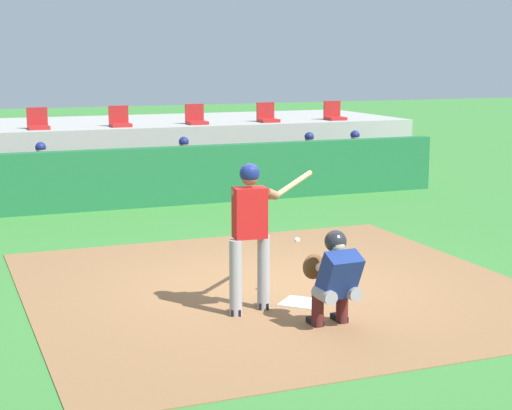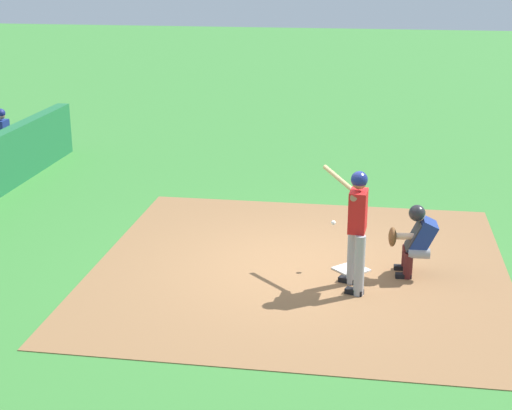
{
  "view_description": "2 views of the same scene",
  "coord_description": "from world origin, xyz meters",
  "px_view_note": "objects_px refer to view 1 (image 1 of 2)",
  "views": [
    {
      "loc": [
        -4.12,
        -9.78,
        3.04
      ],
      "look_at": [
        0.0,
        0.7,
        1.0
      ],
      "focal_mm": 58.21,
      "sensor_mm": 36.0,
      "label": 1
    },
    {
      "loc": [
        -11.14,
        -1.06,
        4.72
      ],
      "look_at": [
        0.0,
        0.7,
        1.0
      ],
      "focal_mm": 53.99,
      "sensor_mm": 36.0,
      "label": 2
    }
  ],
  "objects_px": {
    "dugout_player_2": "(311,160)",
    "stadium_seat_4": "(196,119)",
    "home_plate": "(300,303)",
    "stadium_seat_6": "(334,115)",
    "dugout_player_3": "(357,157)",
    "batter_at_plate": "(252,228)",
    "catcher_crouched": "(334,275)",
    "dugout_player_0": "(43,173)",
    "dugout_player_1": "(186,166)",
    "stadium_seat_3": "(120,121)",
    "stadium_seat_5": "(267,116)",
    "stadium_seat_2": "(38,123)"
  },
  "relations": [
    {
      "from": "home_plate",
      "to": "dugout_player_1",
      "type": "bearing_deg",
      "value": 83.15
    },
    {
      "from": "stadium_seat_3",
      "to": "dugout_player_1",
      "type": "bearing_deg",
      "value": -64.31
    },
    {
      "from": "stadium_seat_3",
      "to": "stadium_seat_4",
      "type": "bearing_deg",
      "value": 0.0
    },
    {
      "from": "dugout_player_3",
      "to": "stadium_seat_5",
      "type": "distance_m",
      "value": 2.64
    },
    {
      "from": "catcher_crouched",
      "to": "stadium_seat_3",
      "type": "distance_m",
      "value": 11.15
    },
    {
      "from": "home_plate",
      "to": "stadium_seat_3",
      "type": "xyz_separation_m",
      "value": [
        0.0,
        10.18,
        1.51
      ]
    },
    {
      "from": "batter_at_plate",
      "to": "catcher_crouched",
      "type": "xyz_separation_m",
      "value": [
        0.65,
        -0.87,
        -0.43
      ]
    },
    {
      "from": "batter_at_plate",
      "to": "catcher_crouched",
      "type": "height_order",
      "value": "batter_at_plate"
    },
    {
      "from": "stadium_seat_5",
      "to": "home_plate",
      "type": "bearing_deg",
      "value": -110.05
    },
    {
      "from": "home_plate",
      "to": "dugout_player_1",
      "type": "height_order",
      "value": "dugout_player_1"
    },
    {
      "from": "dugout_player_2",
      "to": "stadium_seat_5",
      "type": "xyz_separation_m",
      "value": [
        -0.26,
        2.03,
        0.86
      ]
    },
    {
      "from": "dugout_player_0",
      "to": "stadium_seat_6",
      "type": "relative_size",
      "value": 2.71
    },
    {
      "from": "dugout_player_2",
      "to": "stadium_seat_4",
      "type": "height_order",
      "value": "stadium_seat_4"
    },
    {
      "from": "dugout_player_3",
      "to": "batter_at_plate",
      "type": "bearing_deg",
      "value": -125.42
    },
    {
      "from": "dugout_player_2",
      "to": "stadium_seat_4",
      "type": "relative_size",
      "value": 2.71
    },
    {
      "from": "dugout_player_0",
      "to": "dugout_player_3",
      "type": "bearing_deg",
      "value": 0.0
    },
    {
      "from": "dugout_player_1",
      "to": "stadium_seat_4",
      "type": "height_order",
      "value": "stadium_seat_4"
    },
    {
      "from": "dugout_player_1",
      "to": "stadium_seat_3",
      "type": "relative_size",
      "value": 2.71
    },
    {
      "from": "home_plate",
      "to": "stadium_seat_5",
      "type": "xyz_separation_m",
      "value": [
        3.71,
        10.18,
        1.51
      ]
    },
    {
      "from": "home_plate",
      "to": "dugout_player_2",
      "type": "height_order",
      "value": "dugout_player_2"
    },
    {
      "from": "catcher_crouched",
      "to": "dugout_player_0",
      "type": "relative_size",
      "value": 1.24
    },
    {
      "from": "home_plate",
      "to": "catcher_crouched",
      "type": "height_order",
      "value": "catcher_crouched"
    },
    {
      "from": "batter_at_plate",
      "to": "dugout_player_2",
      "type": "height_order",
      "value": "batter_at_plate"
    },
    {
      "from": "home_plate",
      "to": "stadium_seat_6",
      "type": "distance_m",
      "value": 11.7
    },
    {
      "from": "dugout_player_3",
      "to": "stadium_seat_4",
      "type": "xyz_separation_m",
      "value": [
        -3.31,
        2.03,
        0.86
      ]
    },
    {
      "from": "dugout_player_0",
      "to": "catcher_crouched",
      "type": "bearing_deg",
      "value": -77.36
    },
    {
      "from": "stadium_seat_4",
      "to": "stadium_seat_5",
      "type": "xyz_separation_m",
      "value": [
        1.86,
        0.0,
        0.0
      ]
    },
    {
      "from": "dugout_player_0",
      "to": "dugout_player_2",
      "type": "height_order",
      "value": "same"
    },
    {
      "from": "dugout_player_0",
      "to": "stadium_seat_6",
      "type": "xyz_separation_m",
      "value": [
        7.63,
        2.03,
        0.86
      ]
    },
    {
      "from": "home_plate",
      "to": "dugout_player_3",
      "type": "relative_size",
      "value": 0.34
    },
    {
      "from": "batter_at_plate",
      "to": "stadium_seat_5",
      "type": "relative_size",
      "value": 3.76
    },
    {
      "from": "home_plate",
      "to": "dugout_player_0",
      "type": "xyz_separation_m",
      "value": [
        -2.06,
        8.14,
        0.65
      ]
    },
    {
      "from": "catcher_crouched",
      "to": "dugout_player_3",
      "type": "xyz_separation_m",
      "value": [
        5.18,
        9.08,
        0.07
      ]
    },
    {
      "from": "catcher_crouched",
      "to": "dugout_player_1",
      "type": "xyz_separation_m",
      "value": [
        1.0,
        9.08,
        0.07
      ]
    },
    {
      "from": "catcher_crouched",
      "to": "dugout_player_0",
      "type": "distance_m",
      "value": 9.31
    },
    {
      "from": "catcher_crouched",
      "to": "stadium_seat_6",
      "type": "height_order",
      "value": "stadium_seat_6"
    },
    {
      "from": "dugout_player_3",
      "to": "stadium_seat_6",
      "type": "height_order",
      "value": "stadium_seat_6"
    },
    {
      "from": "dugout_player_3",
      "to": "stadium_seat_3",
      "type": "distance_m",
      "value": 5.62
    },
    {
      "from": "batter_at_plate",
      "to": "dugout_player_2",
      "type": "bearing_deg",
      "value": 60.47
    },
    {
      "from": "dugout_player_1",
      "to": "home_plate",
      "type": "bearing_deg",
      "value": -96.85
    },
    {
      "from": "dugout_player_0",
      "to": "dugout_player_3",
      "type": "distance_m",
      "value": 7.22
    },
    {
      "from": "stadium_seat_6",
      "to": "stadium_seat_4",
      "type": "bearing_deg",
      "value": 180.0
    },
    {
      "from": "dugout_player_2",
      "to": "stadium_seat_2",
      "type": "height_order",
      "value": "stadium_seat_2"
    },
    {
      "from": "catcher_crouched",
      "to": "stadium_seat_4",
      "type": "distance_m",
      "value": 11.31
    },
    {
      "from": "dugout_player_1",
      "to": "dugout_player_3",
      "type": "distance_m",
      "value": 4.19
    },
    {
      "from": "home_plate",
      "to": "stadium_seat_6",
      "type": "relative_size",
      "value": 0.92
    },
    {
      "from": "dugout_player_1",
      "to": "stadium_seat_3",
      "type": "distance_m",
      "value": 2.42
    },
    {
      "from": "stadium_seat_2",
      "to": "stadium_seat_6",
      "type": "height_order",
      "value": "same"
    },
    {
      "from": "catcher_crouched",
      "to": "stadium_seat_4",
      "type": "relative_size",
      "value": 3.36
    },
    {
      "from": "batter_at_plate",
      "to": "dugout_player_0",
      "type": "distance_m",
      "value": 8.33
    }
  ]
}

